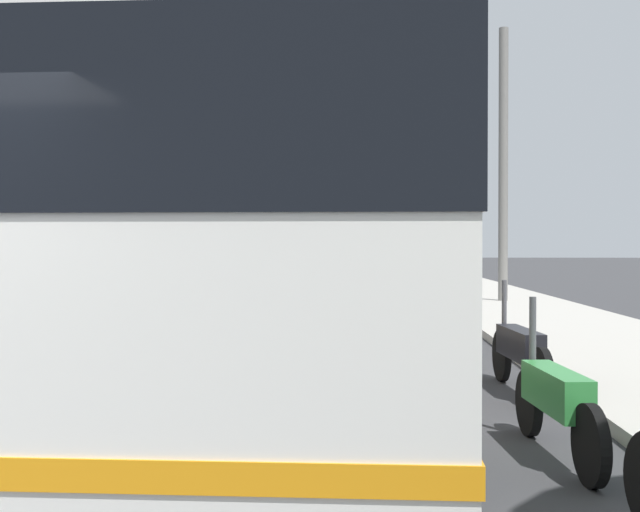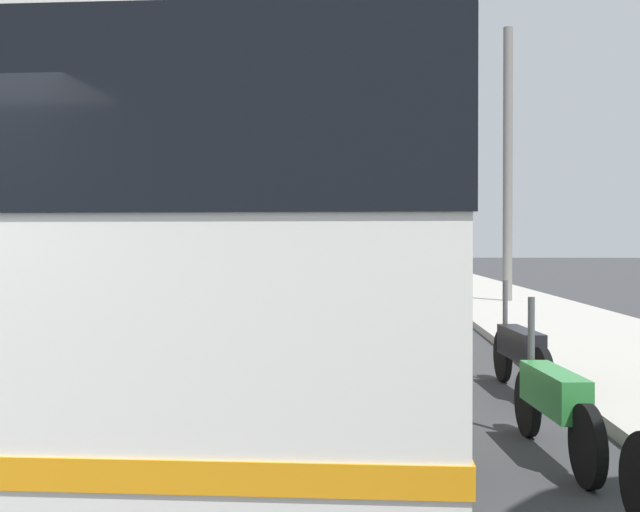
% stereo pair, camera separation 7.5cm
% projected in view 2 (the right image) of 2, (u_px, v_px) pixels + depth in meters
% --- Properties ---
extents(sidewalk_curb, '(110.00, 3.60, 0.14)m').
position_uv_depth(sidewalk_curb, '(591.00, 337.00, 13.74)').
color(sidewalk_curb, '#B2ADA3').
rests_on(sidewalk_curb, ground).
extents(lane_divider_line, '(110.00, 0.16, 0.01)m').
position_uv_depth(lane_divider_line, '(223.00, 338.00, 14.17)').
color(lane_divider_line, silver).
rests_on(lane_divider_line, ground).
extents(coach_bus, '(11.15, 2.74, 3.41)m').
position_uv_depth(coach_bus, '(305.00, 226.00, 9.13)').
color(coach_bus, silver).
rests_on(coach_bus, ground).
extents(motorcycle_angled, '(2.05, 0.33, 1.24)m').
position_uv_depth(motorcycle_angled, '(553.00, 402.00, 6.13)').
color(motorcycle_angled, black).
rests_on(motorcycle_angled, ground).
extents(motorcycle_far_end, '(2.26, 0.34, 1.27)m').
position_uv_depth(motorcycle_far_end, '(520.00, 352.00, 8.81)').
color(motorcycle_far_end, black).
rests_on(motorcycle_far_end, ground).
extents(car_side_street, '(4.61, 2.11, 1.47)m').
position_uv_depth(car_side_street, '(349.00, 267.00, 35.74)').
color(car_side_street, navy).
rests_on(car_side_street, ground).
extents(car_behind_bus, '(4.09, 1.89, 1.45)m').
position_uv_depth(car_behind_bus, '(365.00, 261.00, 49.87)').
color(car_behind_bus, black).
rests_on(car_behind_bus, ground).
extents(car_far_distant, '(4.39, 2.04, 1.42)m').
position_uv_depth(car_far_distant, '(286.00, 263.00, 46.73)').
color(car_far_distant, '#2D7238').
rests_on(car_far_distant, ground).
extents(car_ahead_same_lane, '(4.55, 2.03, 1.41)m').
position_uv_depth(car_ahead_same_lane, '(263.00, 269.00, 33.60)').
color(car_ahead_same_lane, gold).
rests_on(car_ahead_same_lane, ground).
extents(utility_pole, '(0.27, 0.27, 7.85)m').
position_uv_depth(utility_pole, '(508.00, 167.00, 21.86)').
color(utility_pole, slate).
rests_on(utility_pole, ground).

